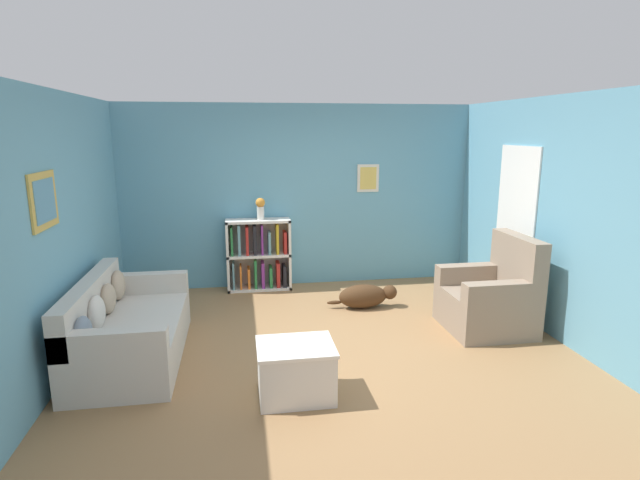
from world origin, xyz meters
name	(u,v)px	position (x,y,z in m)	size (l,w,h in m)	color
ground_plane	(326,344)	(0.00, 0.00, 0.00)	(14.00, 14.00, 0.00)	#997047
wall_back	(300,196)	(0.00, 2.25, 1.30)	(5.60, 0.13, 2.60)	#609EB7
wall_left	(57,232)	(-2.55, 0.00, 1.30)	(0.13, 5.00, 2.60)	#609EB7
wall_right	(555,218)	(2.55, 0.02, 1.29)	(0.16, 5.00, 2.60)	#609EB7
couch	(126,330)	(-2.01, -0.01, 0.30)	(0.92, 1.85, 0.82)	beige
bookshelf	(259,256)	(-0.61, 2.04, 0.49)	(0.90, 0.31, 1.01)	silver
recliner_chair	(492,298)	(1.93, 0.12, 0.37)	(0.89, 0.91, 1.08)	gray
coffee_table	(296,369)	(-0.44, -1.01, 0.25)	(0.65, 0.53, 0.47)	silver
dog	(365,296)	(0.69, 1.02, 0.16)	(0.91, 0.28, 0.31)	#472D19
vase	(260,207)	(-0.58, 2.03, 1.18)	(0.13, 0.13, 0.30)	silver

